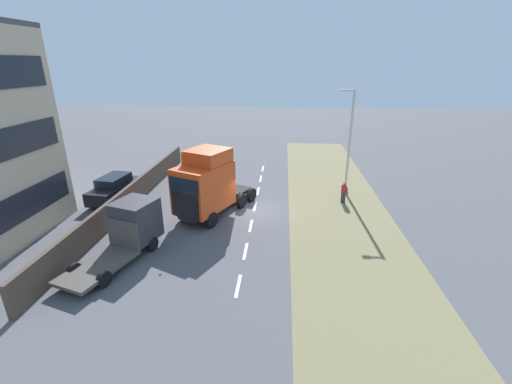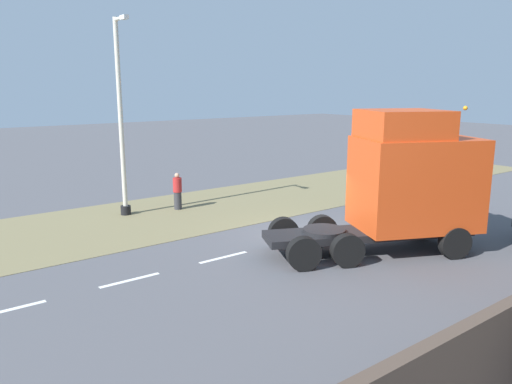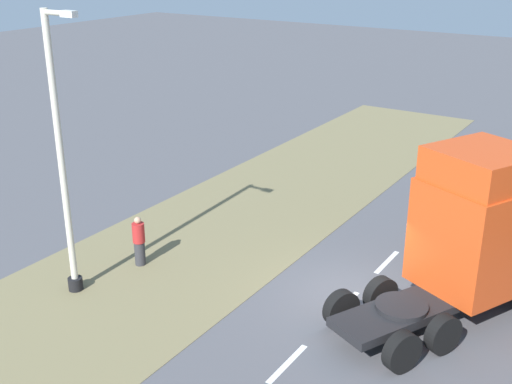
% 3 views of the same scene
% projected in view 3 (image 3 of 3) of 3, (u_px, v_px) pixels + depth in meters
% --- Properties ---
extents(ground_plane, '(120.00, 120.00, 0.00)m').
position_uv_depth(ground_plane, '(354.00, 295.00, 18.76)').
color(ground_plane, '#515156').
rests_on(ground_plane, ground).
extents(grass_verge, '(7.00, 44.00, 0.01)m').
position_uv_depth(grass_verge, '(193.00, 246.00, 21.80)').
color(grass_verge, olive).
rests_on(grass_verge, ground).
extents(lane_markings, '(0.16, 21.00, 0.00)m').
position_uv_depth(lane_markings, '(344.00, 306.00, 18.22)').
color(lane_markings, white).
rests_on(lane_markings, ground).
extents(lorry_cab, '(5.12, 7.12, 4.82)m').
position_uv_depth(lorry_cab, '(483.00, 229.00, 17.45)').
color(lorry_cab, black).
rests_on(lorry_cab, ground).
extents(lamp_post, '(1.33, 0.43, 8.10)m').
position_uv_depth(lamp_post, '(64.00, 174.00, 17.71)').
color(lamp_post, black).
rests_on(lamp_post, ground).
extents(pedestrian, '(0.39, 0.39, 1.66)m').
position_uv_depth(pedestrian, '(139.00, 242.00, 20.27)').
color(pedestrian, '#333338').
rests_on(pedestrian, ground).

